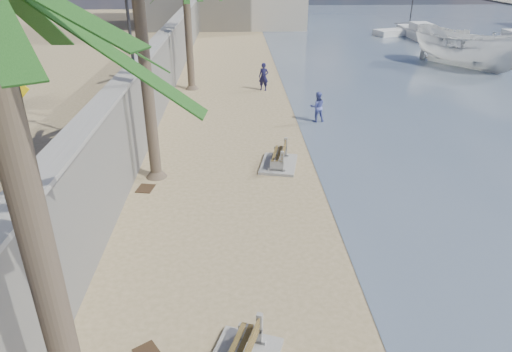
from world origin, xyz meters
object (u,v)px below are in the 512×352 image
bench_far (279,157)px  yacht_far (418,34)px  person_b (317,105)px  sailboat_west (408,31)px  person_a (264,75)px  boat_cruiser (468,46)px

bench_far → yacht_far: bearing=61.0°
person_b → sailboat_west: sailboat_west is taller
person_a → sailboat_west: size_ratio=0.21×
person_a → person_b: bearing=-49.1°
boat_cruiser → bench_far: bearing=-166.1°
bench_far → boat_cruiser: bearing=47.7°
person_b → person_a: bearing=-72.1°
person_b → yacht_far: (14.86, 25.90, -0.50)m
bench_far → yacht_far: (17.29, 31.20, -0.02)m
yacht_far → sailboat_west: sailboat_west is taller
boat_cruiser → yacht_far: boat_cruiser is taller
person_a → sailboat_west: sailboat_west is taller
boat_cruiser → sailboat_west: size_ratio=0.43×
person_a → boat_cruiser: size_ratio=0.49×
bench_far → person_a: 11.41m
bench_far → sailboat_west: sailboat_west is taller
person_b → boat_cruiser: (13.20, 11.86, 0.74)m
person_b → yacht_far: person_b is taller
boat_cruiser → yacht_far: size_ratio=0.51×
bench_far → yacht_far: yacht_far is taller
bench_far → boat_cruiser: (15.63, 17.15, 1.22)m
yacht_far → sailboat_west: bearing=10.1°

